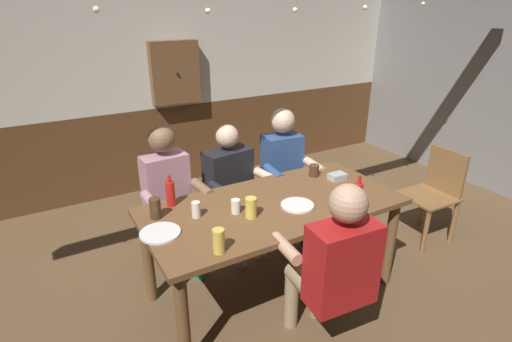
{
  "coord_description": "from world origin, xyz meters",
  "views": [
    {
      "loc": [
        -1.4,
        -2.17,
        2.14
      ],
      "look_at": [
        0.0,
        0.27,
        0.94
      ],
      "focal_mm": 27.94,
      "sensor_mm": 36.0,
      "label": 1
    }
  ],
  "objects": [
    {
      "name": "pint_glass_4",
      "position": [
        -0.24,
        -0.08,
        0.85
      ],
      "size": [
        0.08,
        0.08,
        0.15
      ],
      "primitive_type": "cylinder",
      "color": "#E5C64C",
      "rests_on": "dining_table"
    },
    {
      "name": "pint_glass_0",
      "position": [
        -0.3,
        0.03,
        0.83
      ],
      "size": [
        0.06,
        0.06,
        0.1
      ],
      "primitive_type": "cylinder",
      "color": "white",
      "rests_on": "dining_table"
    },
    {
      "name": "person_0",
      "position": [
        -0.56,
        0.69,
        0.69
      ],
      "size": [
        0.52,
        0.52,
        1.26
      ],
      "rotation": [
        0.0,
        0.0,
        3.21
      ],
      "color": "#B78493",
      "rests_on": "ground_plane"
    },
    {
      "name": "chair_empty_near_right",
      "position": [
        1.76,
        -0.06,
        0.48
      ],
      "size": [
        0.46,
        0.46,
        0.88
      ],
      "rotation": [
        0.0,
        0.0,
        1.53
      ],
      "color": "brown",
      "rests_on": "ground_plane"
    },
    {
      "name": "table_candle",
      "position": [
        0.39,
        -0.32,
        0.82
      ],
      "size": [
        0.04,
        0.04,
        0.08
      ],
      "primitive_type": "cylinder",
      "color": "#F9E08C",
      "rests_on": "dining_table"
    },
    {
      "name": "person_2",
      "position": [
        0.56,
        0.69,
        0.69
      ],
      "size": [
        0.52,
        0.55,
        1.26
      ],
      "rotation": [
        0.0,
        0.0,
        3.03
      ],
      "color": "#2D4C84",
      "rests_on": "ground_plane"
    },
    {
      "name": "wall_dart_cabinet",
      "position": [
        0.1,
        2.3,
        1.4
      ],
      "size": [
        0.56,
        0.15,
        0.7
      ],
      "color": "brown"
    },
    {
      "name": "bottle_1",
      "position": [
        -0.66,
        0.36,
        0.88
      ],
      "size": [
        0.07,
        0.07,
        0.24
      ],
      "color": "red",
      "rests_on": "dining_table"
    },
    {
      "name": "pint_glass_3",
      "position": [
        -0.56,
        0.11,
        0.84
      ],
      "size": [
        0.06,
        0.06,
        0.11
      ],
      "primitive_type": "cylinder",
      "color": "white",
      "rests_on": "dining_table"
    },
    {
      "name": "bottle_0",
      "position": [
        0.5,
        -0.32,
        0.88
      ],
      "size": [
        0.06,
        0.06,
        0.24
      ],
      "color": "red",
      "rests_on": "dining_table"
    },
    {
      "name": "back_wall_wainscot",
      "position": [
        0.0,
        2.43,
        0.5
      ],
      "size": [
        6.61,
        0.12,
        0.99
      ],
      "primitive_type": "cube",
      "color": "brown",
      "rests_on": "ground_plane"
    },
    {
      "name": "dining_table",
      "position": [
        0.0,
        0.01,
        0.68
      ],
      "size": [
        1.89,
        0.91,
        0.78
      ],
      "color": "brown",
      "rests_on": "ground_plane"
    },
    {
      "name": "condiment_caddy",
      "position": [
        0.69,
        0.12,
        0.8
      ],
      "size": [
        0.14,
        0.1,
        0.05
      ],
      "primitive_type": "cube",
      "color": "#B2B7BC",
      "rests_on": "dining_table"
    },
    {
      "name": "back_wall_upper",
      "position": [
        0.0,
        2.43,
        1.68
      ],
      "size": [
        6.61,
        0.12,
        1.37
      ],
      "primitive_type": "cube",
      "color": "beige"
    },
    {
      "name": "pint_glass_1",
      "position": [
        0.57,
        0.27,
        0.83
      ],
      "size": [
        0.08,
        0.08,
        0.1
      ],
      "primitive_type": "cylinder",
      "color": "#4C2D19",
      "rests_on": "dining_table"
    },
    {
      "name": "person_1",
      "position": [
        0.01,
        0.69,
        0.66
      ],
      "size": [
        0.59,
        0.56,
        1.19
      ],
      "rotation": [
        0.0,
        0.0,
        3.28
      ],
      "color": "black",
      "rests_on": "ground_plane"
    },
    {
      "name": "pint_glass_2",
      "position": [
        -0.61,
        -0.35,
        0.86
      ],
      "size": [
        0.07,
        0.07,
        0.15
      ],
      "primitive_type": "cylinder",
      "color": "#E5C64C",
      "rests_on": "dining_table"
    },
    {
      "name": "ground_plane",
      "position": [
        0.0,
        0.0,
        0.0
      ],
      "size": [
        7.93,
        7.93,
        0.0
      ],
      "primitive_type": "plane",
      "color": "brown"
    },
    {
      "name": "string_lights",
      "position": [
        0.0,
        0.29,
        2.12
      ],
      "size": [
        4.66,
        0.04,
        0.11
      ],
      "color": "#F9EAB2"
    },
    {
      "name": "pint_glass_5",
      "position": [
        -0.81,
        0.23,
        0.85
      ],
      "size": [
        0.08,
        0.08,
        0.15
      ],
      "primitive_type": "cylinder",
      "color": "#4C2D19",
      "rests_on": "dining_table"
    },
    {
      "name": "plate_1",
      "position": [
        -0.85,
        0.02,
        0.79
      ],
      "size": [
        0.26,
        0.26,
        0.01
      ],
      "primitive_type": "cylinder",
      "color": "white",
      "rests_on": "dining_table"
    },
    {
      "name": "plate_0",
      "position": [
        0.13,
        -0.11,
        0.79
      ],
      "size": [
        0.24,
        0.24,
        0.01
      ],
      "primitive_type": "cylinder",
      "color": "white",
      "rests_on": "dining_table"
    },
    {
      "name": "person_3",
      "position": [
        0.01,
        -0.68,
        0.68
      ],
      "size": [
        0.57,
        0.55,
        1.24
      ],
      "rotation": [
        0.0,
        0.0,
        -0.08
      ],
      "color": "#AD1919",
      "rests_on": "ground_plane"
    }
  ]
}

